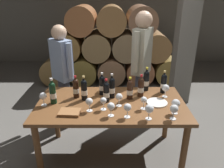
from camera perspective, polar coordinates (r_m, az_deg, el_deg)
The scene contains 30 objects.
ground_plane at distance 2.95m, azimuth -0.02°, elevation -18.11°, with size 14.00×14.00×0.00m, color #66635E.
cellar_back_wall at distance 6.45m, azimuth 0.15°, elevation 18.16°, with size 10.00×0.24×2.80m, color slate.
barrel_stack at distance 4.97m, azimuth 0.12°, elevation 9.17°, with size 3.12×0.90×1.69m.
stone_pillar at distance 4.08m, azimuth 19.13°, elevation 12.76°, with size 0.32×0.32×2.60m, color slate.
dining_table at distance 2.56m, azimuth -0.02°, elevation -6.74°, with size 1.70×0.90×0.76m.
wine_bottle_0 at distance 2.55m, azimuth -7.10°, elevation -1.45°, with size 0.07×0.07×0.30m.
wine_bottle_1 at distance 2.64m, azimuth 7.81°, elevation -0.79°, with size 0.07×0.07×0.28m.
wine_bottle_2 at distance 2.63m, azimuth -9.22°, elevation -1.04°, with size 0.07×0.07×0.28m.
wine_bottle_3 at distance 2.49m, azimuth -1.29°, elevation -2.07°, with size 0.07×0.07×0.28m.
wine_bottle_4 at distance 2.57m, azimuth 4.93°, elevation -1.44°, with size 0.07×0.07×0.27m.
wine_bottle_5 at distance 2.80m, azimuth 13.60°, elevation 0.20°, with size 0.07×0.07×0.29m.
wine_bottle_6 at distance 2.58m, azimuth 0.20°, elevation -0.91°, with size 0.07×0.07×0.30m.
wine_bottle_7 at distance 2.67m, azimuth -2.40°, elevation -0.27°, with size 0.07×0.07×0.29m.
wine_bottle_8 at distance 2.82m, azimuth 9.18°, elevation 0.91°, with size 0.07×0.07×0.31m.
wine_bottle_9 at distance 2.54m, azimuth -15.06°, elevation -2.16°, with size 0.07×0.07×0.31m.
wine_glass_0 at distance 2.19m, azimuth 9.96°, elevation -6.50°, with size 0.09×0.09×0.16m.
wine_glass_1 at distance 2.37m, azimuth 8.57°, elevation -4.30°, with size 0.07×0.07×0.14m.
wine_glass_2 at distance 2.68m, azimuth 14.10°, elevation -1.13°, with size 0.09×0.09×0.16m.
wine_glass_3 at distance 2.40m, azimuth 2.08°, elevation -3.49°, with size 0.08×0.08×0.15m.
wine_glass_4 at distance 2.35m, azimuth 16.58°, elevation -4.99°, with size 0.09×0.09×0.16m.
wine_glass_5 at distance 2.21m, azimuth -0.10°, elevation -5.95°, with size 0.08×0.08×0.15m.
wine_glass_6 at distance 2.31m, azimuth -5.80°, elevation -4.70°, with size 0.08×0.08×0.15m.
wine_glass_7 at distance 2.24m, azimuth 16.16°, elevation -6.39°, with size 0.08×0.08×0.16m.
wine_glass_8 at distance 2.53m, azimuth -17.41°, elevation -3.10°, with size 0.08×0.08×0.16m.
wine_glass_9 at distance 2.33m, azimuth -2.06°, elevation -4.51°, with size 0.07×0.07×0.14m.
wine_glass_10 at distance 2.19m, azimuth 4.29°, elevation -6.25°, with size 0.08×0.08×0.15m.
tasting_notebook at distance 2.34m, azimuth -10.81°, elevation -7.26°, with size 0.22×0.16×0.03m, color #936038.
serving_plate at distance 2.56m, azimuth 11.90°, elevation -4.80°, with size 0.24×0.24×0.01m, color white.
sommelier_presenting at distance 3.13m, azimuth 7.99°, elevation 6.17°, with size 0.32×0.44×1.72m.
taster_seated_left at distance 3.19m, azimuth -12.66°, elevation 3.86°, with size 0.37×0.38×1.54m.
Camera 1 is at (0.01, -2.22, 1.93)m, focal length 34.89 mm.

